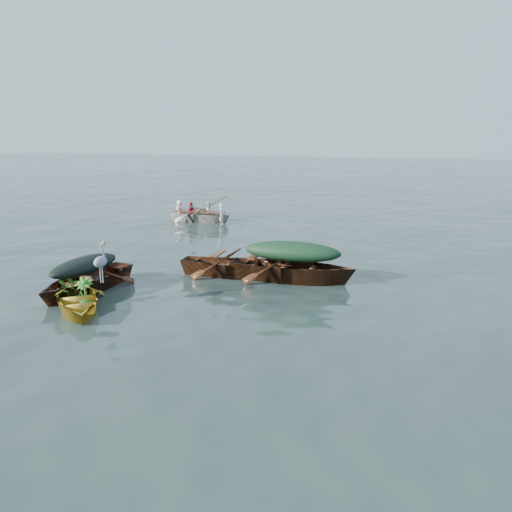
{
  "coord_description": "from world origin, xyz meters",
  "views": [
    {
      "loc": [
        4.99,
        -11.02,
        3.73
      ],
      "look_at": [
        0.79,
        1.36,
        0.5
      ],
      "focal_mm": 35.0,
      "sensor_mm": 36.0,
      "label": 1
    }
  ],
  "objects_px": {
    "dark_covered_boat": "(87,291)",
    "green_tarp_boat": "(292,281)",
    "heron": "(101,268)",
    "open_wooden_boat": "(236,276)",
    "rowed_boat": "(201,222)",
    "yellow_dinghy": "(78,309)"
  },
  "relations": [
    {
      "from": "yellow_dinghy",
      "to": "heron",
      "type": "height_order",
      "value": "heron"
    },
    {
      "from": "dark_covered_boat",
      "to": "open_wooden_boat",
      "type": "xyz_separation_m",
      "value": [
        2.98,
        2.39,
        0.0
      ]
    },
    {
      "from": "heron",
      "to": "green_tarp_boat",
      "type": "bearing_deg",
      "value": 0.89
    },
    {
      "from": "green_tarp_boat",
      "to": "yellow_dinghy",
      "type": "bearing_deg",
      "value": 130.64
    },
    {
      "from": "green_tarp_boat",
      "to": "open_wooden_boat",
      "type": "bearing_deg",
      "value": 90.0
    },
    {
      "from": "green_tarp_boat",
      "to": "rowed_boat",
      "type": "relative_size",
      "value": 1.16
    },
    {
      "from": "dark_covered_boat",
      "to": "rowed_boat",
      "type": "distance_m",
      "value": 9.83
    },
    {
      "from": "dark_covered_boat",
      "to": "green_tarp_boat",
      "type": "bearing_deg",
      "value": 33.87
    },
    {
      "from": "open_wooden_boat",
      "to": "rowed_boat",
      "type": "distance_m",
      "value": 8.58
    },
    {
      "from": "rowed_boat",
      "to": "heron",
      "type": "relative_size",
      "value": 4.27
    },
    {
      "from": "dark_covered_boat",
      "to": "green_tarp_boat",
      "type": "height_order",
      "value": "green_tarp_boat"
    },
    {
      "from": "yellow_dinghy",
      "to": "green_tarp_boat",
      "type": "xyz_separation_m",
      "value": [
        3.85,
        3.59,
        0.0
      ]
    },
    {
      "from": "open_wooden_boat",
      "to": "heron",
      "type": "relative_size",
      "value": 4.58
    },
    {
      "from": "dark_covered_boat",
      "to": "heron",
      "type": "distance_m",
      "value": 1.52
    },
    {
      "from": "dark_covered_boat",
      "to": "green_tarp_boat",
      "type": "distance_m",
      "value": 5.12
    },
    {
      "from": "green_tarp_boat",
      "to": "heron",
      "type": "relative_size",
      "value": 4.96
    },
    {
      "from": "heron",
      "to": "yellow_dinghy",
      "type": "bearing_deg",
      "value": -174.81
    },
    {
      "from": "yellow_dinghy",
      "to": "dark_covered_boat",
      "type": "xyz_separation_m",
      "value": [
        -0.64,
        1.14,
        0.0
      ]
    },
    {
      "from": "yellow_dinghy",
      "to": "open_wooden_boat",
      "type": "xyz_separation_m",
      "value": [
        2.34,
        3.53,
        0.0
      ]
    },
    {
      "from": "dark_covered_boat",
      "to": "rowed_boat",
      "type": "relative_size",
      "value": 0.97
    },
    {
      "from": "dark_covered_boat",
      "to": "heron",
      "type": "bearing_deg",
      "value": -30.75
    },
    {
      "from": "rowed_boat",
      "to": "heron",
      "type": "xyz_separation_m",
      "value": [
        2.5,
        -10.46,
        0.86
      ]
    }
  ]
}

